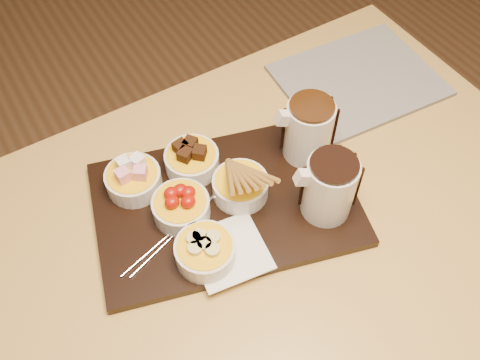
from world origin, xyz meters
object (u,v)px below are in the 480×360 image
dining_table (253,260)px  serving_board (226,204)px  pitcher_dark_chocolate (329,188)px  pitcher_milk_chocolate (308,131)px  bowl_strawberries (181,208)px  newspaper (358,80)px

dining_table → serving_board: 0.13m
dining_table → serving_board: (-0.01, 0.07, 0.11)m
pitcher_dark_chocolate → pitcher_milk_chocolate: size_ratio=1.00×
dining_table → pitcher_milk_chocolate: (0.17, 0.09, 0.18)m
bowl_strawberries → pitcher_milk_chocolate: (0.27, 0.00, 0.04)m
serving_board → pitcher_milk_chocolate: bearing=21.8°
pitcher_dark_chocolate → newspaper: bearing=57.0°
pitcher_dark_chocolate → pitcher_milk_chocolate: same height
serving_board → bowl_strawberries: bearing=-176.4°
dining_table → pitcher_dark_chocolate: 0.22m
bowl_strawberries → pitcher_milk_chocolate: size_ratio=0.84×
dining_table → serving_board: serving_board is taller
pitcher_milk_chocolate → bowl_strawberries: bearing=-163.6°
pitcher_dark_chocolate → bowl_strawberries: bearing=167.3°
serving_board → dining_table: bearing=-63.4°
serving_board → pitcher_milk_chocolate: 0.20m
dining_table → pitcher_milk_chocolate: 0.26m
serving_board → newspaper: 0.43m
bowl_strawberries → newspaper: (0.49, 0.11, -0.03)m
dining_table → bowl_strawberries: (-0.09, 0.09, 0.14)m
dining_table → newspaper: bearing=27.1°
dining_table → bowl_strawberries: size_ratio=12.00×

